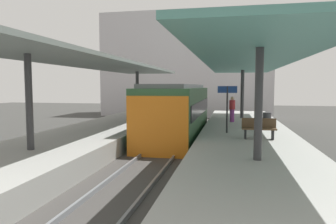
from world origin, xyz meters
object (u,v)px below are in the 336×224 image
commuter_train (177,112)px  litter_bin (267,120)px  platform_sign (227,99)px  platform_bench (259,128)px  passenger_near_bench (232,109)px

commuter_train → litter_bin: (4.93, -0.29, -0.33)m
commuter_train → litter_bin: commuter_train is taller
commuter_train → platform_sign: bearing=-43.7°
platform_bench → litter_bin: platform_bench is taller
platform_sign → passenger_near_bench: (0.27, 4.70, -0.82)m
commuter_train → platform_bench: commuter_train is taller
platform_bench → platform_sign: (-1.33, 1.42, 1.16)m
platform_sign → litter_bin: (2.09, 2.43, -1.22)m
platform_sign → passenger_near_bench: platform_sign is taller
litter_bin → passenger_near_bench: 2.94m
platform_sign → litter_bin: 3.43m
platform_sign → passenger_near_bench: 4.78m
commuter_train → platform_bench: bearing=-44.7°
commuter_train → passenger_near_bench: size_ratio=6.45×
commuter_train → passenger_near_bench: 3.69m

